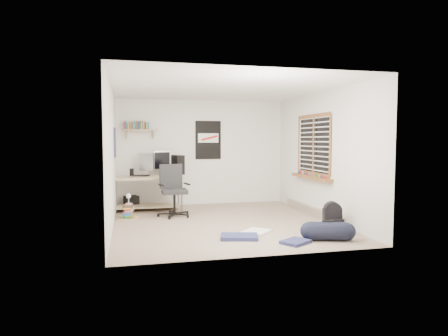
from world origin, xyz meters
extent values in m
cube|color=gray|center=(0.00, 0.00, -0.01)|extent=(4.00, 4.50, 0.01)
cube|color=white|center=(0.00, 0.00, 2.50)|extent=(4.00, 4.50, 0.01)
cube|color=silver|center=(0.00, 2.25, 1.25)|extent=(4.00, 0.01, 2.50)
cube|color=silver|center=(-2.00, 0.00, 1.25)|extent=(0.01, 4.50, 2.50)
cube|color=silver|center=(2.00, 0.00, 1.25)|extent=(0.01, 4.50, 2.50)
cube|color=tan|center=(-1.39, 1.65, 0.36)|extent=(1.80, 1.10, 0.76)
cube|color=#A7A6AB|center=(-1.33, 1.84, 0.96)|extent=(0.35, 0.26, 0.39)
cube|color=#A5A6AA|center=(-0.97, 1.96, 0.98)|extent=(0.41, 0.17, 0.43)
cube|color=black|center=(-0.65, 1.96, 0.98)|extent=(0.35, 0.46, 0.44)
cube|color=black|center=(-1.45, 1.74, 0.77)|extent=(0.38, 0.21, 0.02)
cube|color=black|center=(-1.66, 1.75, 0.84)|extent=(0.09, 0.09, 0.16)
cube|color=black|center=(-0.76, 1.47, 0.85)|extent=(0.09, 0.09, 0.17)
cube|color=black|center=(-0.82, 0.83, 0.49)|extent=(0.82, 0.82, 1.06)
cube|color=tan|center=(-1.45, 2.14, 1.78)|extent=(0.80, 0.22, 0.24)
cube|color=black|center=(0.15, 2.23, 1.55)|extent=(0.62, 0.03, 0.92)
cube|color=navy|center=(-1.99, 1.20, 1.50)|extent=(0.02, 0.42, 0.60)
cube|color=brown|center=(1.95, 0.30, 1.45)|extent=(0.10, 1.50, 1.26)
cube|color=#B7B2A8|center=(1.96, 0.30, 0.09)|extent=(0.08, 2.50, 0.18)
cube|color=black|center=(1.63, -1.15, 0.20)|extent=(0.35, 0.31, 0.40)
cylinder|color=black|center=(1.27, -1.67, 0.14)|extent=(0.36, 0.36, 0.57)
cube|color=silver|center=(0.35, -0.95, 0.02)|extent=(0.58, 0.58, 0.04)
cube|color=navy|center=(-0.03, -1.26, 0.03)|extent=(0.65, 0.50, 0.06)
cube|color=navy|center=(0.71, -1.73, 0.03)|extent=(0.52, 0.49, 0.05)
cube|color=brown|center=(-1.75, 0.80, 0.15)|extent=(0.43, 0.36, 0.29)
cube|color=white|center=(-1.73, 0.78, 0.38)|extent=(0.17, 0.21, 0.18)
cube|color=black|center=(-1.68, 1.95, 0.14)|extent=(0.36, 0.36, 0.31)
camera|label=1|loc=(-1.68, -7.22, 1.55)|focal=32.00mm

